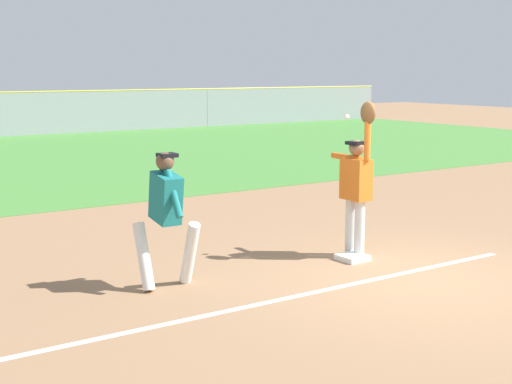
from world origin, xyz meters
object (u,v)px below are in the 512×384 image
at_px(parked_car_blue, 2,114).
at_px(runner, 166,210).
at_px(fielder, 357,181).
at_px(first_base, 352,257).
at_px(baseball, 347,117).
at_px(parked_car_tan, 121,110).

bearing_deg(parked_car_blue, runner, -105.68).
bearing_deg(fielder, parked_car_blue, -93.80).
relative_size(fielder, parked_car_blue, 0.50).
distance_m(runner, parked_car_blue, 27.04).
distance_m(first_base, fielder, 1.10).
distance_m(first_base, runner, 2.99).
xyz_separation_m(fielder, runner, (-2.99, 0.16, -0.12)).
bearing_deg(runner, baseball, 0.60).
distance_m(first_base, baseball, 2.03).
distance_m(fielder, runner, 3.00).
height_order(runner, parked_car_blue, runner).
height_order(fielder, runner, fielder).
distance_m(fielder, parked_car_blue, 26.83).
bearing_deg(parked_car_blue, baseball, -99.58).
height_order(first_base, parked_car_tan, parked_car_tan).
xyz_separation_m(runner, parked_car_tan, (10.74, 26.47, -0.32)).
relative_size(fielder, baseball, 30.81).
height_order(fielder, baseball, fielder).
distance_m(baseball, parked_car_tan, 27.69).
bearing_deg(parked_car_blue, first_base, -99.67).
xyz_separation_m(runner, baseball, (2.87, -0.04, 1.06)).
xyz_separation_m(first_base, parked_car_blue, (2.06, 26.89, 0.63)).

